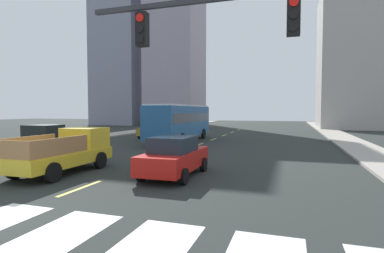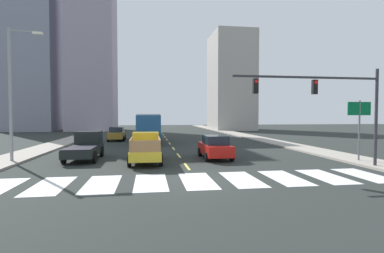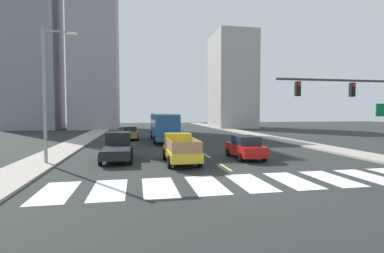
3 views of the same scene
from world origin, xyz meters
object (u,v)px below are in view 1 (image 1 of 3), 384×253
(sedan_near_right, at_px, (174,156))
(city_bus, at_px, (180,120))
(pickup_stakebed, at_px, (68,151))
(sedan_far, at_px, (154,129))
(pickup_dark, at_px, (27,144))
(traffic_signal_gantry, at_px, (352,43))

(sedan_near_right, bearing_deg, city_bus, 109.73)
(pickup_stakebed, bearing_deg, sedan_far, 105.12)
(pickup_dark, height_order, sedan_far, pickup_dark)
(pickup_dark, xyz_separation_m, city_bus, (4.56, 12.62, 1.03))
(pickup_stakebed, bearing_deg, city_bus, 92.04)
(sedan_far, bearing_deg, pickup_stakebed, -80.19)
(city_bus, height_order, sedan_near_right, city_bus)
(sedan_far, bearing_deg, traffic_signal_gantry, -58.40)
(sedan_far, distance_m, traffic_signal_gantry, 26.45)
(pickup_stakebed, relative_size, pickup_dark, 1.00)
(pickup_stakebed, distance_m, pickup_dark, 4.75)
(pickup_dark, bearing_deg, traffic_signal_gantry, -20.07)
(city_bus, distance_m, sedan_far, 4.92)
(sedan_near_right, bearing_deg, pickup_dark, 172.71)
(city_bus, distance_m, traffic_signal_gantry, 21.96)
(pickup_dark, bearing_deg, city_bus, 72.73)
(sedan_near_right, relative_size, sedan_far, 1.00)
(pickup_dark, distance_m, sedan_far, 15.35)
(pickup_dark, relative_size, sedan_near_right, 1.18)
(city_bus, height_order, sedan_far, city_bus)
(pickup_dark, bearing_deg, sedan_far, 90.32)
(traffic_signal_gantry, bearing_deg, pickup_stakebed, 157.59)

